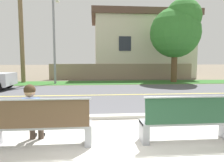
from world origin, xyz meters
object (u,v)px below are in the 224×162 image
(bench_right, at_px, (188,121))
(seated_person_blue, at_px, (32,112))
(shade_tree_left, at_px, (177,29))
(streetlamp, at_px, (54,31))
(bench_left, at_px, (41,125))

(bench_right, distance_m, seated_person_blue, 3.22)
(seated_person_blue, distance_m, shade_tree_left, 14.17)
(bench_right, height_order, shade_tree_left, shade_tree_left)
(seated_person_blue, bearing_deg, shade_tree_left, 56.18)
(bench_right, bearing_deg, seated_person_blue, 176.92)
(bench_right, height_order, streetlamp, streetlamp)
(bench_left, relative_size, seated_person_blue, 1.58)
(streetlamp, height_order, shade_tree_left, streetlamp)
(bench_left, bearing_deg, shade_tree_left, 57.31)
(shade_tree_left, bearing_deg, streetlamp, -179.63)
(bench_right, distance_m, shade_tree_left, 12.95)
(seated_person_blue, relative_size, streetlamp, 0.19)
(bench_left, xyz_separation_m, streetlamp, (-1.80, 11.53, 3.38))
(streetlamp, bearing_deg, bench_right, -67.43)
(seated_person_blue, height_order, shade_tree_left, shade_tree_left)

